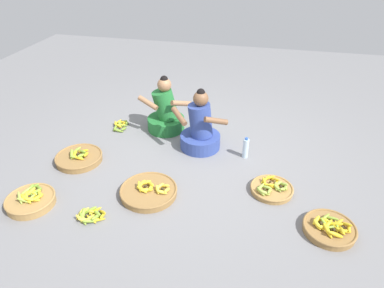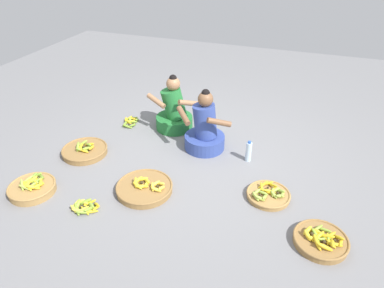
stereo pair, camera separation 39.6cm
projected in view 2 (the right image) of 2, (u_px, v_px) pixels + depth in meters
name	position (u px, v px, depth m)	size (l,w,h in m)	color
ground_plane	(197.00, 160.00, 4.31)	(10.00, 10.00, 0.00)	slate
vendor_woman_front	(205.00, 130.00, 4.41)	(0.75, 0.52, 0.82)	#334793
vendor_woman_behind	(174.00, 112.00, 4.86)	(0.72, 0.52, 0.80)	#237233
banana_basket_front_left	(85.00, 150.00, 4.40)	(0.57, 0.57, 0.16)	olive
banana_basket_front_center	(145.00, 188.00, 3.78)	(0.62, 0.62, 0.15)	olive
banana_basket_near_bicycle	(321.00, 240.00, 3.14)	(0.50, 0.50, 0.15)	olive
banana_basket_front_right	(268.00, 194.00, 3.69)	(0.47, 0.47, 0.13)	#A87F47
banana_basket_back_left	(32.00, 188.00, 3.76)	(0.50, 0.50, 0.17)	#A87F47
loose_bananas_back_center	(84.00, 207.00, 3.54)	(0.32, 0.26, 0.10)	gold
loose_bananas_mid_left	(131.00, 121.00, 5.11)	(0.23, 0.34, 0.08)	#8CAD38
water_bottle	(249.00, 152.00, 4.23)	(0.07, 0.07, 0.28)	silver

